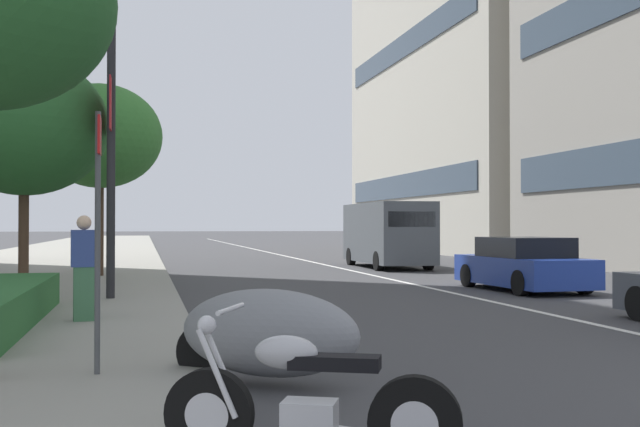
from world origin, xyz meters
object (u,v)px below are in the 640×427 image
car_far_down_avenue (523,265)px  street_lamp_with_banners (130,55)px  street_tree_far_plaza (100,136)px  pedestrian_on_plaza (84,267)px  delivery_van_ahead (387,233)px  motorcycle_nearest_camera (307,405)px  street_tree_by_lamp_post (24,125)px  motorcycle_by_sign_pole (267,333)px  parking_sign_by_curb (98,217)px

car_far_down_avenue → street_lamp_with_banners: size_ratio=0.50×
street_tree_far_plaza → pedestrian_on_plaza: 12.08m
delivery_van_ahead → street_tree_far_plaza: size_ratio=1.07×
motorcycle_nearest_camera → street_tree_by_lamp_post: street_tree_by_lamp_post is taller
street_lamp_with_banners → street_tree_far_plaza: (7.68, 1.00, -0.91)m
motorcycle_nearest_camera → street_lamp_with_banners: street_lamp_with_banners is taller
motorcycle_nearest_camera → delivery_van_ahead: size_ratio=0.32×
motorcycle_by_sign_pole → pedestrian_on_plaza: (4.99, 2.20, 0.45)m
motorcycle_by_sign_pole → street_lamp_with_banners: bearing=-43.8°
motorcycle_by_sign_pole → car_far_down_avenue: bearing=-92.3°
motorcycle_by_sign_pole → delivery_van_ahead: 23.10m
pedestrian_on_plaza → parking_sign_by_curb: bearing=178.6°
motorcycle_nearest_camera → car_far_down_avenue: bearing=-99.6°
street_tree_by_lamp_post → street_tree_far_plaza: 6.76m
street_tree_far_plaza → pedestrian_on_plaza: (-11.59, -0.36, -3.38)m
street_lamp_with_banners → street_tree_by_lamp_post: 2.88m
street_tree_far_plaza → street_lamp_with_banners: bearing=-172.6°
motorcycle_by_sign_pole → pedestrian_on_plaza: size_ratio=1.25×
motorcycle_nearest_camera → street_tree_far_plaza: size_ratio=0.34×
motorcycle_nearest_camera → car_far_down_avenue: car_far_down_avenue is taller
motorcycle_by_sign_pole → street_tree_far_plaza: size_ratio=0.36×
motorcycle_by_sign_pole → street_tree_by_lamp_post: size_ratio=0.40×
street_tree_by_lamp_post → pedestrian_on_plaza: bearing=-161.9°
parking_sign_by_curb → car_far_down_avenue: bearing=-44.7°
street_lamp_with_banners → street_tree_by_lamp_post: (1.06, 2.26, -1.43)m
motorcycle_by_sign_pole → street_tree_far_plaza: (16.58, 2.56, 3.84)m
delivery_van_ahead → street_tree_by_lamp_post: size_ratio=1.18×
motorcycle_by_sign_pole → delivery_van_ahead: (21.59, -8.17, 0.81)m
delivery_van_ahead → street_tree_far_plaza: (-5.00, 10.73, 3.03)m
street_lamp_with_banners → street_tree_far_plaza: street_lamp_with_banners is taller
delivery_van_ahead → pedestrian_on_plaza: delivery_van_ahead is taller
street_tree_far_plaza → car_far_down_avenue: bearing=-119.5°
car_far_down_avenue → delivery_van_ahead: size_ratio=0.70×
street_lamp_with_banners → pedestrian_on_plaza: bearing=170.7°
motorcycle_nearest_camera → pedestrian_on_plaza: (7.71, 2.07, 0.59)m
parking_sign_by_curb → motorcycle_nearest_camera: bearing=-152.0°
motorcycle_nearest_camera → street_lamp_with_banners: (11.62, 1.43, 4.88)m
street_lamp_with_banners → street_tree_far_plaza: bearing=7.4°
street_tree_by_lamp_post → pedestrian_on_plaza: 5.96m
street_tree_far_plaza → pedestrian_on_plaza: bearing=-178.2°
street_lamp_with_banners → street_tree_far_plaza: 7.80m
car_far_down_avenue → parking_sign_by_curb: 14.32m
parking_sign_by_curb → pedestrian_on_plaza: parking_sign_by_curb is taller
motorcycle_nearest_camera → pedestrian_on_plaza: size_ratio=1.19×
parking_sign_by_curb → street_tree_far_plaza: street_tree_far_plaza is taller
car_far_down_avenue → street_tree_far_plaza: bearing=58.2°
motorcycle_nearest_camera → parking_sign_by_curb: 3.65m
car_far_down_avenue → parking_sign_by_curb: parking_sign_by_curb is taller
street_tree_by_lamp_post → car_far_down_avenue: bearing=-87.8°
street_tree_by_lamp_post → street_lamp_with_banners: bearing=-115.1°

